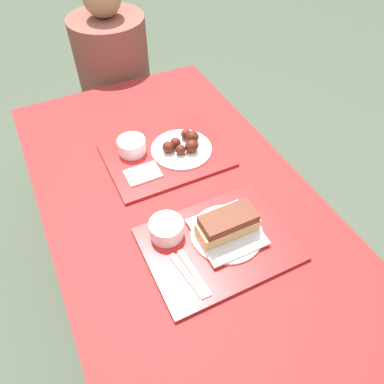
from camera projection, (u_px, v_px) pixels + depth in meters
name	position (u px, v px, depth m)	size (l,w,h in m)	color
ground_plane	(185.00, 305.00, 1.83)	(12.00, 12.00, 0.00)	#424C3D
picnic_table	(183.00, 221.00, 1.34)	(0.89, 1.63, 0.76)	maroon
picnic_bench_far	(108.00, 126.00, 2.18)	(0.84, 0.28, 0.44)	maroon
tray_near	(218.00, 244.00, 1.15)	(0.45, 0.34, 0.01)	red
tray_far	(166.00, 155.00, 1.42)	(0.45, 0.34, 0.01)	red
bowl_coleslaw_near	(166.00, 228.00, 1.14)	(0.11, 0.11, 0.06)	silver
brisket_sandwich_plate	(227.00, 227.00, 1.14)	(0.23, 0.23, 0.09)	white
plastic_fork_near	(187.00, 275.00, 1.07)	(0.04, 0.17, 0.00)	white
plastic_knife_near	(194.00, 272.00, 1.07)	(0.03, 0.17, 0.00)	white
condiment_packet	(200.00, 227.00, 1.18)	(0.04, 0.03, 0.01)	teal
bowl_coleslaw_far	(132.00, 145.00, 1.41)	(0.11, 0.11, 0.06)	silver
wings_plate_far	(183.00, 146.00, 1.42)	(0.23, 0.23, 0.06)	white
napkin_far	(143.00, 174.00, 1.34)	(0.12, 0.09, 0.01)	white
person_seated_across	(113.00, 65.00, 1.94)	(0.37, 0.37, 0.71)	brown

